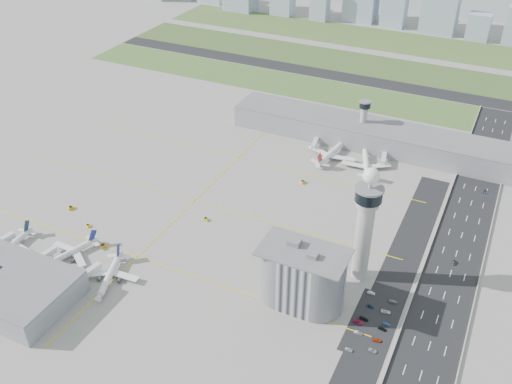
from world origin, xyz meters
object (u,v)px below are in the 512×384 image
at_px(tug_4, 303,182).
at_px(car_lot_0, 349,350).
at_px(airplane_near_c, 109,273).
at_px(car_lot_9, 386,324).
at_px(tug_0, 71,208).
at_px(airplane_far_a, 332,149).
at_px(car_lot_2, 358,322).
at_px(control_tower, 365,221).
at_px(airplane_far_b, 367,160).
at_px(jet_bridge_far_1, 384,155).
at_px(car_hw_2, 485,192).
at_px(tug_1, 88,225).
at_px(car_hw_4, 477,145).
at_px(airplane_near_a, 9,244).
at_px(car_lot_8, 382,329).
at_px(jet_bridge_far_0, 317,140).
at_px(admin_building, 302,277).
at_px(car_lot_6, 373,350).
at_px(car_lot_10, 386,312).
at_px(tug_5, 375,191).
at_px(tug_2, 103,246).
at_px(car_lot_11, 393,302).
at_px(secondary_tower, 364,118).
at_px(airplane_near_b, 69,250).
at_px(jet_bridge_near_1, 34,264).
at_px(car_lot_1, 358,333).
at_px(car_hw_1, 454,263).
at_px(car_lot_7, 377,340).
at_px(car_lot_4, 370,306).
at_px(tug_3, 206,219).
at_px(car_lot_5, 371,293).

height_order(tug_4, car_lot_0, tug_4).
relative_size(airplane_near_c, car_lot_9, 9.58).
bearing_deg(car_lot_0, tug_0, 79.34).
xyz_separation_m(airplane_far_a, car_lot_2, (63.44, -143.25, -5.27)).
relative_size(control_tower, airplane_far_b, 1.63).
distance_m(jet_bridge_far_1, car_hw_2, 70.34).
bearing_deg(airplane_far_a, tug_1, 152.06).
bearing_deg(car_hw_4, control_tower, -99.01).
height_order(tug_4, car_hw_4, tug_4).
bearing_deg(airplane_near_a, car_lot_8, 92.96).
height_order(airplane_near_c, jet_bridge_far_0, airplane_near_c).
relative_size(admin_building, tug_1, 15.16).
height_order(car_lot_6, car_lot_8, car_lot_8).
distance_m(jet_bridge_far_0, tug_0, 176.74).
distance_m(car_lot_6, car_lot_10, 25.80).
height_order(airplane_near_c, tug_5, airplane_near_c).
height_order(jet_bridge_far_0, tug_2, jet_bridge_far_0).
relative_size(control_tower, car_lot_11, 14.59).
bearing_deg(secondary_tower, tug_2, -116.91).
relative_size(admin_building, airplane_near_b, 1.22).
bearing_deg(control_tower, jet_bridge_near_1, -156.00).
relative_size(car_lot_1, car_lot_9, 1.03).
bearing_deg(airplane_near_c, tug_4, 137.84).
relative_size(tug_4, car_hw_1, 0.88).
bearing_deg(airplane_near_c, airplane_far_a, 141.25).
distance_m(jet_bridge_far_1, tug_0, 210.30).
relative_size(airplane_far_b, tug_4, 11.97).
xyz_separation_m(tug_2, car_lot_7, (154.82, -0.32, -0.45)).
xyz_separation_m(airplane_far_b, tug_2, (-105.82, -146.65, -4.47)).
bearing_deg(car_lot_4, tug_3, 82.42).
distance_m(tug_5, car_lot_7, 124.26).
xyz_separation_m(tug_4, car_lot_1, (71.06, -109.00, -0.31)).
xyz_separation_m(car_lot_0, car_lot_6, (9.77, 4.19, -0.07)).
xyz_separation_m(airplane_near_b, jet_bridge_near_1, (-10.40, -15.36, -1.96)).
bearing_deg(jet_bridge_far_0, car_lot_5, 20.67).
height_order(tug_0, car_lot_6, tug_0).
bearing_deg(car_lot_1, airplane_near_c, 91.98).
height_order(control_tower, car_hw_1, control_tower).
distance_m(airplane_far_b, car_lot_9, 144.71).
xyz_separation_m(control_tower, secondary_tower, (-42.00, 142.00, -16.24)).
bearing_deg(car_lot_2, car_lot_11, -23.98).
xyz_separation_m(airplane_near_c, car_lot_2, (123.41, 26.71, -4.46)).
bearing_deg(car_lot_6, car_lot_9, 0.75).
bearing_deg(car_lot_9, tug_2, 92.51).
relative_size(car_lot_0, car_lot_5, 0.96).
xyz_separation_m(airplane_near_a, car_hw_4, (212.60, 235.70, -4.20)).
bearing_deg(jet_bridge_far_0, tug_4, 1.38).
bearing_deg(admin_building, airplane_near_a, -167.92).
distance_m(airplane_near_b, car_lot_6, 165.75).
bearing_deg(car_lot_2, car_lot_5, 5.42).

